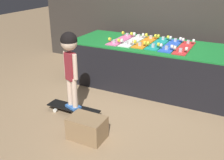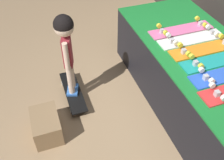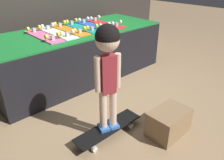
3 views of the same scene
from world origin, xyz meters
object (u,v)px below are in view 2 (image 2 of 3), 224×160
Objects in this scene: skateboard_pink_on_rack at (181,29)px; skateboard_on_floor at (73,92)px; skateboard_white_on_rack at (192,38)px; skateboard_orange_on_rack at (204,48)px; storage_box at (46,126)px; skateboard_teal_on_rack at (217,60)px; child at (66,42)px.

skateboard_pink_on_rack is 1.45m from skateboard_on_floor.
skateboard_white_on_rack is 1.00× the size of skateboard_orange_on_rack.
skateboard_white_on_rack is at bearing 95.77° from storage_box.
storage_box is at bearing -91.10° from skateboard_orange_on_rack.
skateboard_orange_on_rack is 1.81m from storage_box.
skateboard_orange_on_rack is at bearing 88.90° from storage_box.
skateboard_white_on_rack is 1.80m from storage_box.
child is at bearing -117.02° from skateboard_teal_on_rack.
child is at bearing -109.80° from skateboard_orange_on_rack.
skateboard_on_floor is 0.59m from storage_box.
skateboard_on_floor is at bearing 139.90° from storage_box.
skateboard_pink_on_rack is 1.87× the size of storage_box.
skateboard_orange_on_rack is (0.20, 0.02, 0.00)m from skateboard_white_on_rack.
storage_box is at bearing -21.95° from child.
skateboard_teal_on_rack is (0.20, 0.01, 0.00)m from skateboard_orange_on_rack.
skateboard_white_on_rack is 1.87× the size of storage_box.
skateboard_pink_on_rack is at bearing 104.92° from child.
skateboard_orange_on_rack is 0.75× the size of child.
skateboard_teal_on_rack is at bearing 82.17° from storage_box.
storage_box is at bearing -77.44° from skateboard_pink_on_rack.
skateboard_white_on_rack is 0.75× the size of child.
skateboard_teal_on_rack is at bearing 4.17° from skateboard_white_on_rack.
skateboard_on_floor is at bearing -93.23° from skateboard_pink_on_rack.
skateboard_orange_on_rack is at bearing -178.10° from skateboard_teal_on_rack.
skateboard_white_on_rack is 1.00× the size of skateboard_teal_on_rack.
skateboard_orange_on_rack is 1.87× the size of storage_box.
child is (-0.07, -1.30, 0.07)m from skateboard_pink_on_rack.
child reaches higher than skateboard_pink_on_rack.
skateboard_teal_on_rack is at bearing 62.98° from skateboard_on_floor.
skateboard_on_floor is (-0.07, -1.30, -0.64)m from skateboard_pink_on_rack.
skateboard_pink_on_rack and skateboard_teal_on_rack have the same top height.
skateboard_white_on_rack is 0.41m from skateboard_teal_on_rack.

